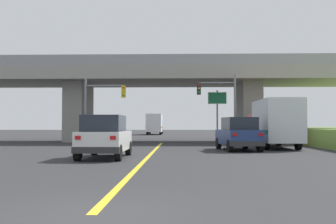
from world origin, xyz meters
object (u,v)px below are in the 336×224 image
Objects in this scene: traffic_signal_nearside at (222,100)px; highway_sign at (217,104)px; semi_truck_distant at (155,124)px; suv_lead at (105,137)px; traffic_signal_farside at (100,102)px; box_truck at (274,123)px; suv_crossing at (238,134)px.

highway_sign is at bearing 92.48° from traffic_signal_nearside.
traffic_signal_nearside is 0.79× the size of semi_truck_distant.
semi_truck_distant is at bearing 90.55° from suv_lead.
semi_truck_distant is at bearing 85.50° from traffic_signal_farside.
suv_lead is 15.53m from traffic_signal_nearside.
traffic_signal_farside reaches higher than semi_truck_distant.
box_truck is 13.72m from traffic_signal_farside.
box_truck is 1.41× the size of traffic_signal_farside.
traffic_signal_nearside is at bearing 84.72° from suv_crossing.
highway_sign is at bearing 19.77° from traffic_signal_farside.
traffic_signal_farside is at bearing 160.90° from box_truck.
suv_lead is 0.61× the size of box_truck.
box_truck is (9.97, 8.54, 0.67)m from suv_lead.
suv_crossing is at bearing -78.92° from semi_truck_distant.
box_truck is 1.62× the size of highway_sign.
suv_crossing is 8.33m from traffic_signal_nearside.
traffic_signal_farside is 31.41m from semi_truck_distant.
semi_truck_distant is at bearing 94.70° from suv_crossing.
box_truck is at bearing -59.48° from traffic_signal_nearside.
highway_sign is at bearing 111.43° from box_truck.
traffic_signal_nearside is at bearing 3.66° from traffic_signal_farside.
suv_lead is 0.99× the size of highway_sign.
suv_crossing is at bearing 38.68° from suv_lead.
suv_crossing is (7.13, 5.71, -0.00)m from suv_lead.
box_truck is 6.20m from traffic_signal_nearside.
suv_crossing is 0.61× the size of box_truck.
semi_truck_distant is (2.46, 31.27, -1.73)m from traffic_signal_farside.
highway_sign reaches higher than suv_crossing.
suv_crossing is 4.07m from box_truck.
box_truck is at bearing 38.50° from suv_crossing.
highway_sign reaches higher than semi_truck_distant.
suv_crossing is 39.30m from semi_truck_distant.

